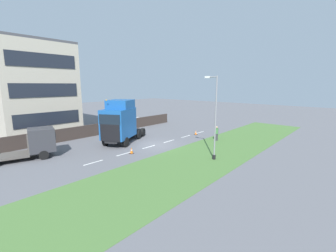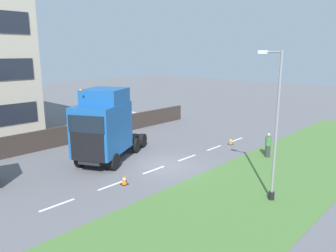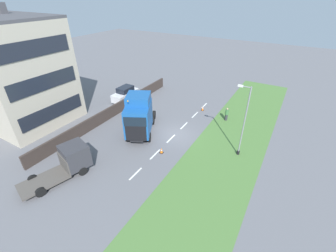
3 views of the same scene
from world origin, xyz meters
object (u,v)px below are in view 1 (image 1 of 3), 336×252
parked_car (125,121)px  lamp_post (214,121)px  traffic_cone_trailing (196,132)px  traffic_cone_lead (132,151)px  lorry_cab (120,122)px  flatbed_truck (35,143)px  pedestrian (216,134)px

parked_car → lamp_post: lamp_post is taller
parked_car → traffic_cone_trailing: bearing=-166.3°
lamp_post → traffic_cone_lead: bearing=28.8°
lorry_cab → lamp_post: bearing=164.2°
flatbed_truck → lamp_post: (-12.03, -9.99, 2.00)m
flatbed_truck → traffic_cone_trailing: size_ratio=10.67×
lorry_cab → traffic_cone_lead: lorry_cab is taller
traffic_cone_trailing → traffic_cone_lead: bearing=90.3°
lorry_cab → flatbed_truck: bearing=50.8°
flatbed_truck → lamp_post: size_ratio=0.87×
flatbed_truck → pedestrian: bearing=77.1°
lorry_cab → traffic_cone_trailing: lorry_cab is taller
flatbed_truck → traffic_cone_trailing: bearing=88.8°
lorry_cab → flatbed_truck: (1.67, 7.89, -1.02)m
flatbed_truck → traffic_cone_lead: (-5.42, -6.35, -1.09)m
flatbed_truck → pedestrian: (-8.94, -16.06, -0.55)m
pedestrian → traffic_cone_lead: pedestrian is taller
lorry_cab → lamp_post: 10.62m
flatbed_truck → pedestrian: 18.39m
lorry_cab → traffic_cone_lead: 4.57m
flatbed_truck → traffic_cone_trailing: (-5.36, -17.10, -1.09)m
traffic_cone_lead → traffic_cone_trailing: 10.75m
lamp_post → traffic_cone_trailing: bearing=-46.8°
lamp_post → traffic_cone_trailing: lamp_post is taller
lorry_cab → parked_car: 9.94m
traffic_cone_lead → parked_car: bearing=-35.8°
flatbed_truck → pedestrian: flatbed_truck is taller
flatbed_truck → traffic_cone_trailing: 17.95m
flatbed_truck → lorry_cab: bearing=94.2°
traffic_cone_lead → traffic_cone_trailing: (0.06, -10.75, 0.00)m
parked_car → pedestrian: parked_car is taller
traffic_cone_lead → traffic_cone_trailing: same height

